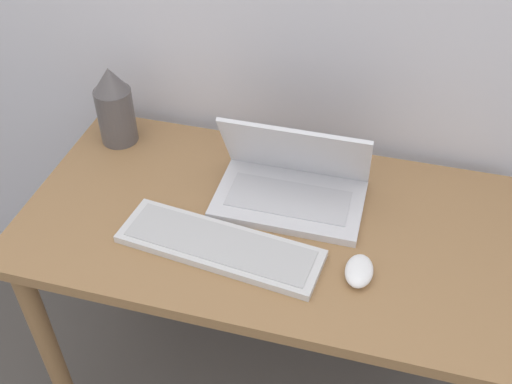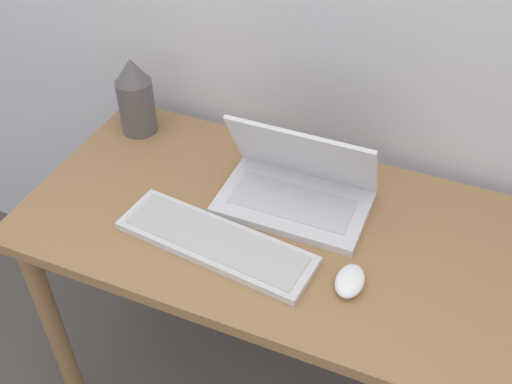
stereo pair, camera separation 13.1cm
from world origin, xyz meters
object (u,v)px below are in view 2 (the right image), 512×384
(keyboard, at_px, (216,242))
(vase, at_px, (135,97))
(mouse, at_px, (350,281))
(laptop, at_px, (297,186))
(mp3_player, at_px, (262,216))

(keyboard, bearing_deg, vase, 140.31)
(keyboard, xyz_separation_m, mouse, (0.30, 0.00, 0.01))
(mouse, distance_m, vase, 0.76)
(mouse, bearing_deg, keyboard, -179.71)
(laptop, height_order, vase, vase)
(keyboard, relative_size, mouse, 5.06)
(mp3_player, bearing_deg, keyboard, -116.66)
(laptop, relative_size, mp3_player, 6.29)
(keyboard, xyz_separation_m, mp3_player, (0.06, 0.12, -0.01))
(laptop, relative_size, mouse, 3.78)
(vase, height_order, mp3_player, vase)
(vase, distance_m, mp3_player, 0.50)
(vase, relative_size, mp3_player, 3.93)
(keyboard, xyz_separation_m, vase, (-0.38, 0.32, 0.10))
(mp3_player, bearing_deg, laptop, 58.38)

